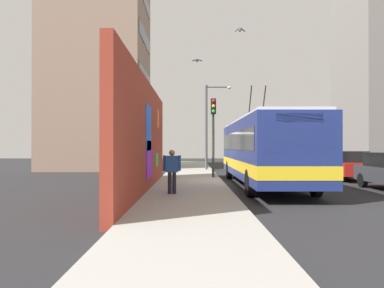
{
  "coord_description": "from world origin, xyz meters",
  "views": [
    {
      "loc": [
        -19.15,
        1.52,
        1.83
      ],
      "look_at": [
        0.75,
        1.51,
        1.96
      ],
      "focal_mm": 35.75,
      "sensor_mm": 36.0,
      "label": 1
    }
  ],
  "objects": [
    {
      "name": "street_lamp",
      "position": [
        8.99,
        0.22,
        3.77
      ],
      "size": [
        0.44,
        1.92,
        6.23
      ],
      "color": "#4C4C51",
      "rests_on": "sidewalk_slab"
    },
    {
      "name": "parked_car_black",
      "position": [
        8.4,
        -7.0,
        0.84
      ],
      "size": [
        4.84,
        1.83,
        1.58
      ],
      "color": "black",
      "rests_on": "ground_plane"
    },
    {
      "name": "traffic_light",
      "position": [
        1.62,
        0.35,
        3.04
      ],
      "size": [
        0.49,
        0.28,
        4.31
      ],
      "color": "#2D382D",
      "rests_on": "sidewalk_slab"
    },
    {
      "name": "flying_pigeons",
      "position": [
        -1.27,
        -0.02,
        7.76
      ],
      "size": [
        6.15,
        2.69,
        2.93
      ],
      "color": "gray"
    },
    {
      "name": "parked_car_red",
      "position": [
        2.18,
        -7.0,
        0.84
      ],
      "size": [
        4.69,
        1.87,
        1.58
      ],
      "color": "#B21E19",
      "rests_on": "ground_plane"
    },
    {
      "name": "city_bus",
      "position": [
        -1.39,
        -1.8,
        1.73
      ],
      "size": [
        12.12,
        2.68,
        4.87
      ],
      "color": "navy",
      "rests_on": "ground_plane"
    },
    {
      "name": "sidewalk_slab",
      "position": [
        0.0,
        1.6,
        0.07
      ],
      "size": [
        48.0,
        3.2,
        0.15
      ],
      "primitive_type": "cube",
      "color": "#9E9B93",
      "rests_on": "ground_plane"
    },
    {
      "name": "graffiti_wall",
      "position": [
        -4.13,
        3.35,
        2.18
      ],
      "size": [
        13.73,
        0.32,
        4.37
      ],
      "color": "maroon",
      "rests_on": "ground_plane"
    },
    {
      "name": "ground_plane",
      "position": [
        0.0,
        0.0,
        0.0
      ],
      "size": [
        80.0,
        80.0,
        0.0
      ],
      "primitive_type": "plane",
      "color": "#232326"
    },
    {
      "name": "building_far_left",
      "position": [
        12.32,
        9.2,
        9.25
      ],
      "size": [
        8.41,
        7.61,
        18.5
      ],
      "color": "gray",
      "rests_on": "ground_plane"
    },
    {
      "name": "pedestrian_near_wall",
      "position": [
        -5.59,
        2.23,
        1.06
      ],
      "size": [
        0.22,
        0.64,
        1.56
      ],
      "color": "#1E1E2D",
      "rests_on": "sidewalk_slab"
    }
  ]
}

